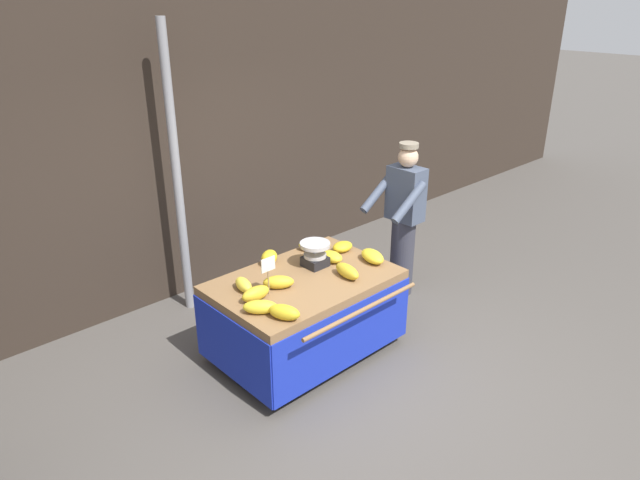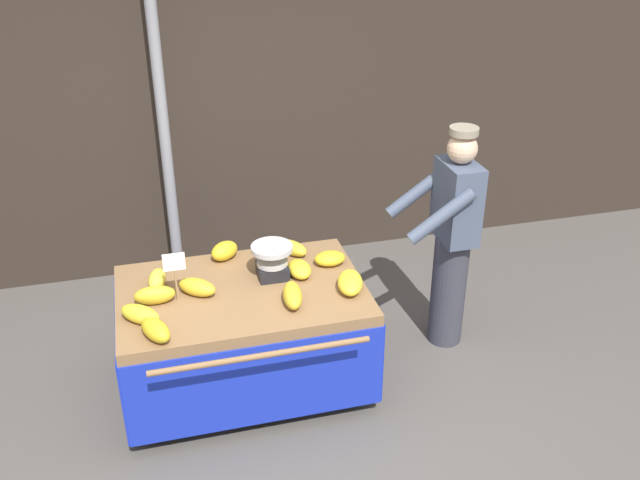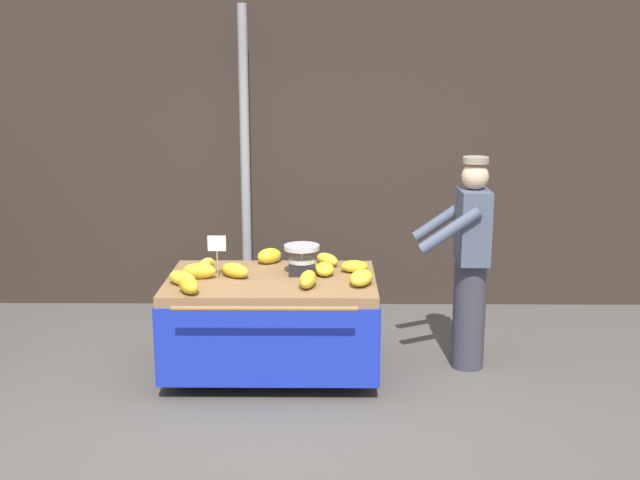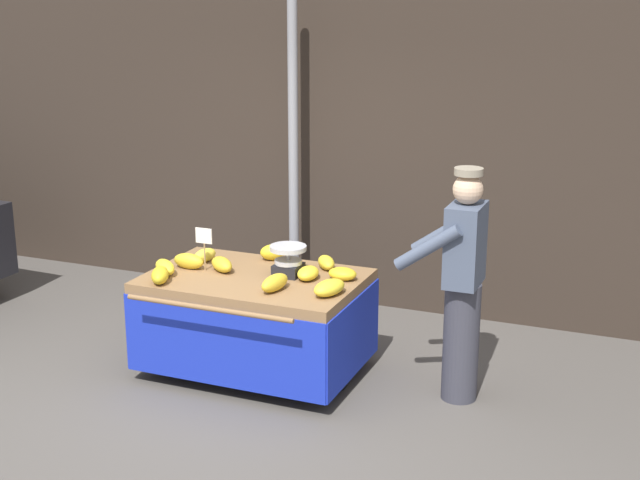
% 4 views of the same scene
% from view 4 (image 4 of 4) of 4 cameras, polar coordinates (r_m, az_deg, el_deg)
% --- Properties ---
extents(ground_plane, '(60.00, 60.00, 0.00)m').
position_cam_4_polar(ground_plane, '(6.49, -6.14, -10.81)').
color(ground_plane, '#514C47').
extents(back_wall, '(16.00, 0.24, 3.60)m').
position_cam_4_polar(back_wall, '(8.27, 2.26, 8.16)').
color(back_wall, '#332821').
rests_on(back_wall, ground).
extents(street_pole, '(0.09, 0.09, 2.93)m').
position_cam_4_polar(street_pole, '(8.08, -1.72, 5.58)').
color(street_pole, gray).
rests_on(street_pole, ground).
extents(banana_cart, '(1.64, 1.28, 0.79)m').
position_cam_4_polar(banana_cart, '(6.86, -4.20, -4.01)').
color(banana_cart, olive).
rests_on(banana_cart, ground).
extents(weighing_scale, '(0.28, 0.28, 0.23)m').
position_cam_4_polar(weighing_scale, '(6.76, -2.04, -1.32)').
color(weighing_scale, black).
rests_on(weighing_scale, banana_cart).
extents(price_sign, '(0.14, 0.01, 0.34)m').
position_cam_4_polar(price_sign, '(6.89, -7.43, 0.01)').
color(price_sign, '#997A51').
rests_on(price_sign, banana_cart).
extents(banana_bunch_0, '(0.29, 0.27, 0.11)m').
position_cam_4_polar(banana_bunch_0, '(6.91, -6.30, -1.56)').
color(banana_bunch_0, gold).
rests_on(banana_bunch_0, banana_cart).
extents(banana_bunch_1, '(0.15, 0.25, 0.11)m').
position_cam_4_polar(banana_bunch_1, '(7.17, -7.38, -0.98)').
color(banana_bunch_1, yellow).
rests_on(banana_bunch_1, banana_cart).
extents(banana_bunch_2, '(0.17, 0.24, 0.10)m').
position_cam_4_polar(banana_bunch_2, '(6.68, -0.77, -2.13)').
color(banana_bunch_2, yellow).
rests_on(banana_bunch_2, banana_cart).
extents(banana_bunch_3, '(0.26, 0.24, 0.13)m').
position_cam_4_polar(banana_bunch_3, '(7.17, -2.99, -0.78)').
color(banana_bunch_3, gold).
rests_on(banana_bunch_3, banana_cart).
extents(banana_bunch_4, '(0.23, 0.33, 0.11)m').
position_cam_4_polar(banana_bunch_4, '(6.34, 0.60, -3.06)').
color(banana_bunch_4, yellow).
rests_on(banana_bunch_4, banana_cart).
extents(banana_bunch_5, '(0.22, 0.16, 0.09)m').
position_cam_4_polar(banana_bunch_5, '(6.68, 1.45, -2.17)').
color(banana_bunch_5, gold).
rests_on(banana_bunch_5, banana_cart).
extents(banana_bunch_6, '(0.16, 0.31, 0.12)m').
position_cam_4_polar(banana_bunch_6, '(6.44, -2.92, -2.75)').
color(banana_bunch_6, gold).
rests_on(banana_bunch_6, banana_cart).
extents(banana_bunch_7, '(0.29, 0.28, 0.11)m').
position_cam_4_polar(banana_bunch_7, '(6.91, -9.88, -1.72)').
color(banana_bunch_7, yellow).
rests_on(banana_bunch_7, banana_cart).
extents(banana_bunch_8, '(0.24, 0.28, 0.10)m').
position_cam_4_polar(banana_bunch_8, '(6.94, 0.40, -1.44)').
color(banana_bunch_8, yellow).
rests_on(banana_bunch_8, banana_cart).
extents(banana_bunch_9, '(0.26, 0.12, 0.12)m').
position_cam_4_polar(banana_bunch_9, '(7.01, -8.39, -1.34)').
color(banana_bunch_9, gold).
rests_on(banana_bunch_9, banana_cart).
extents(banana_bunch_10, '(0.23, 0.29, 0.12)m').
position_cam_4_polar(banana_bunch_10, '(6.71, -10.19, -2.22)').
color(banana_bunch_10, gold).
rests_on(banana_bunch_10, banana_cart).
extents(vendor_person, '(0.58, 0.51, 1.71)m').
position_cam_4_polar(vendor_person, '(6.40, 9.04, -2.84)').
color(vendor_person, '#383842').
rests_on(vendor_person, ground).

